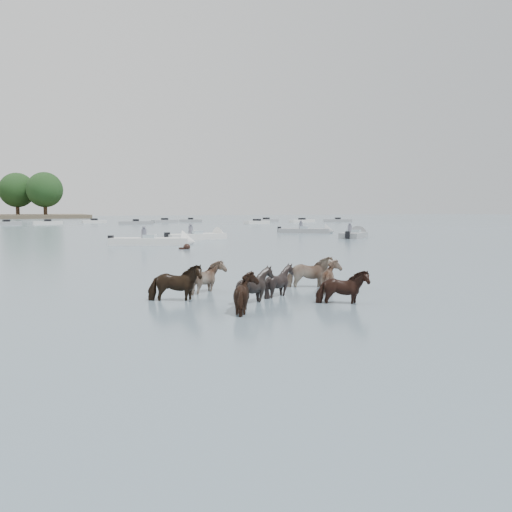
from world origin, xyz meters
name	(u,v)px	position (x,y,z in m)	size (l,w,h in m)	color
ground	(281,298)	(0.00, 0.00, 0.00)	(400.00, 400.00, 0.00)	#4A5E6A
pony_herd	(268,285)	(-0.30, 0.25, 0.36)	(6.21, 4.53, 1.26)	black
swimming_pony	(186,247)	(2.67, 19.00, 0.10)	(0.72, 0.44, 0.44)	black
motorboat_b	(161,241)	(2.22, 23.75, 0.22)	(6.08, 3.81, 1.92)	silver
motorboat_c	(204,236)	(7.08, 29.19, 0.23)	(5.89, 2.93, 1.92)	silver
motorboat_d	(355,235)	(20.15, 26.36, 0.23)	(4.43, 4.24, 1.92)	gray
motorboat_e	(312,231)	(20.85, 35.43, 0.22)	(5.57, 4.67, 1.92)	gray
distant_flotilla	(70,223)	(0.03, 76.17, 0.26)	(106.19, 25.33, 0.93)	silver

